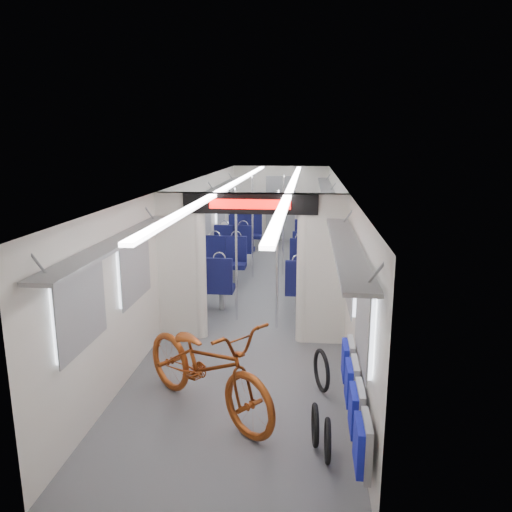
# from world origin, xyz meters

# --- Properties ---
(carriage) EXTENTS (12.00, 12.02, 2.31)m
(carriage) POSITION_xyz_m (0.00, -0.27, 1.50)
(carriage) COLOR #515456
(carriage) RESTS_ON ground
(bicycle) EXTENTS (2.18, 2.01, 1.16)m
(bicycle) POSITION_xyz_m (-0.25, -4.22, 0.58)
(bicycle) COLOR #934015
(bicycle) RESTS_ON ground
(flip_bench) EXTENTS (0.12, 2.08, 0.48)m
(flip_bench) POSITION_xyz_m (1.35, -4.76, 0.58)
(flip_bench) COLOR gray
(flip_bench) RESTS_ON carriage
(bike_hoop_a) EXTENTS (0.06, 0.44, 0.44)m
(bike_hoop_a) POSITION_xyz_m (1.09, -5.01, 0.20)
(bike_hoop_a) COLOR black
(bike_hoop_a) RESTS_ON ground
(bike_hoop_b) EXTENTS (0.08, 0.45, 0.45)m
(bike_hoop_b) POSITION_xyz_m (0.98, -4.75, 0.20)
(bike_hoop_b) COLOR black
(bike_hoop_b) RESTS_ON ground
(bike_hoop_c) EXTENTS (0.21, 0.53, 0.54)m
(bike_hoop_c) POSITION_xyz_m (1.07, -3.59, 0.25)
(bike_hoop_c) COLOR black
(bike_hoop_c) RESTS_ON ground
(seat_bay_near_left) EXTENTS (0.93, 2.18, 1.13)m
(seat_bay_near_left) POSITION_xyz_m (-0.93, 0.20, 0.56)
(seat_bay_near_left) COLOR #0D0E3A
(seat_bay_near_left) RESTS_ON ground
(seat_bay_near_right) EXTENTS (0.92, 2.12, 1.11)m
(seat_bay_near_right) POSITION_xyz_m (0.93, 0.19, 0.55)
(seat_bay_near_right) COLOR #0D0E3A
(seat_bay_near_right) RESTS_ON ground
(seat_bay_far_left) EXTENTS (0.96, 2.31, 1.17)m
(seat_bay_far_left) POSITION_xyz_m (-0.93, 3.57, 0.57)
(seat_bay_far_left) COLOR #0D0E3A
(seat_bay_far_left) RESTS_ON ground
(seat_bay_far_right) EXTENTS (0.88, 1.92, 1.05)m
(seat_bay_far_right) POSITION_xyz_m (0.93, 3.27, 0.52)
(seat_bay_far_right) COLOR #0D0E3A
(seat_bay_far_right) RESTS_ON ground
(stanchion_near_left) EXTENTS (0.04, 0.04, 2.30)m
(stanchion_near_left) POSITION_xyz_m (-0.34, -1.19, 1.15)
(stanchion_near_left) COLOR silver
(stanchion_near_left) RESTS_ON ground
(stanchion_near_right) EXTENTS (0.05, 0.05, 2.30)m
(stanchion_near_right) POSITION_xyz_m (0.37, -1.49, 1.15)
(stanchion_near_right) COLOR silver
(stanchion_near_right) RESTS_ON ground
(stanchion_far_left) EXTENTS (0.04, 0.04, 2.30)m
(stanchion_far_left) POSITION_xyz_m (-0.38, 1.59, 1.15)
(stanchion_far_left) COLOR silver
(stanchion_far_left) RESTS_ON ground
(stanchion_far_right) EXTENTS (0.04, 0.04, 2.30)m
(stanchion_far_right) POSITION_xyz_m (0.29, 1.90, 1.15)
(stanchion_far_right) COLOR silver
(stanchion_far_right) RESTS_ON ground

